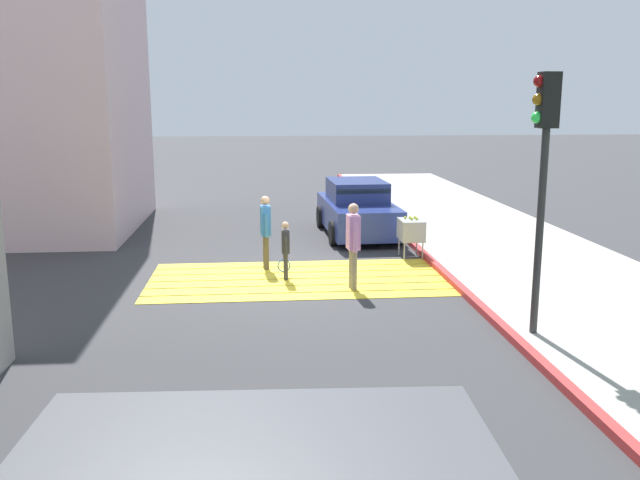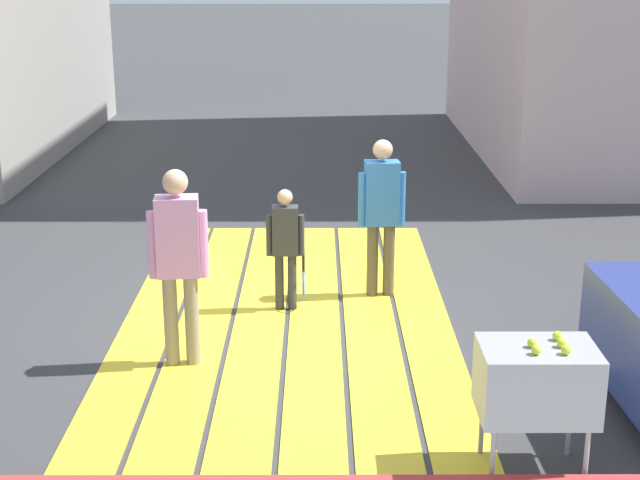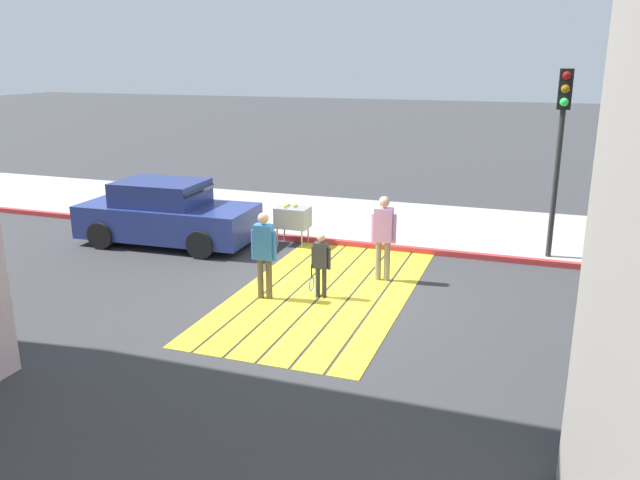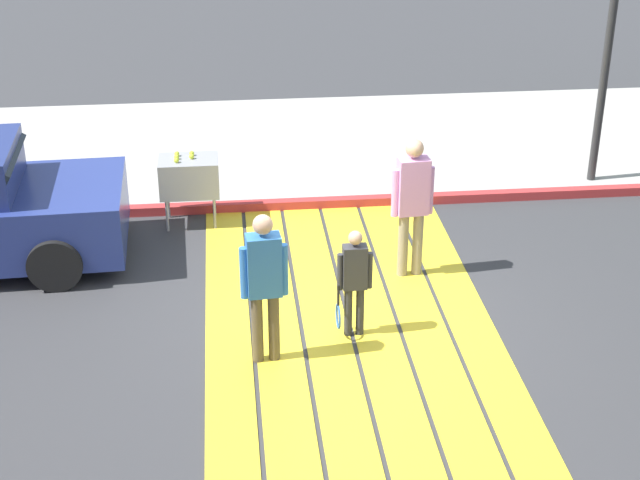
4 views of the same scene
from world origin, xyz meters
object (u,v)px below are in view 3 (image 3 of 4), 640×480
at_px(tennis_ball_cart, 293,217).
at_px(pedestrian_adult_trailing, 264,249).
at_px(traffic_light_corner, 561,127).
at_px(pedestrian_adult_lead, 383,232).
at_px(pedestrian_child_with_racket, 321,262).
at_px(car_parked_near_curb, 167,215).

distance_m(tennis_ball_cart, pedestrian_adult_trailing, 3.68).
bearing_deg(pedestrian_adult_trailing, traffic_light_corner, 129.70).
bearing_deg(tennis_ball_cart, pedestrian_adult_lead, 56.29).
distance_m(tennis_ball_cart, pedestrian_child_with_racket, 3.65).
bearing_deg(pedestrian_adult_trailing, car_parked_near_curb, -124.86).
distance_m(traffic_light_corner, pedestrian_adult_lead, 4.55).
height_order(car_parked_near_curb, traffic_light_corner, traffic_light_corner).
distance_m(traffic_light_corner, pedestrian_adult_trailing, 6.95).
bearing_deg(pedestrian_adult_trailing, tennis_ball_cart, -166.67).
relative_size(traffic_light_corner, pedestrian_adult_trailing, 2.50).
bearing_deg(pedestrian_adult_trailing, pedestrian_child_with_racket, 112.62).
relative_size(pedestrian_adult_lead, pedestrian_adult_trailing, 1.05).
bearing_deg(pedestrian_child_with_racket, traffic_light_corner, 132.89).
bearing_deg(car_parked_near_curb, pedestrian_adult_lead, 80.92).
distance_m(car_parked_near_curb, pedestrian_adult_trailing, 4.67).
relative_size(pedestrian_adult_trailing, pedestrian_child_with_racket, 1.33).
xyz_separation_m(tennis_ball_cart, pedestrian_adult_trailing, (3.57, 0.85, 0.29)).
bearing_deg(car_parked_near_curb, pedestrian_adult_trailing, 55.14).
relative_size(traffic_light_corner, pedestrian_child_with_racket, 3.32).
xyz_separation_m(car_parked_near_curb, pedestrian_child_with_racket, (2.26, 4.81, -0.02)).
height_order(tennis_ball_cart, pedestrian_child_with_racket, pedestrian_child_with_racket).
bearing_deg(traffic_light_corner, tennis_ball_cart, -83.50).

